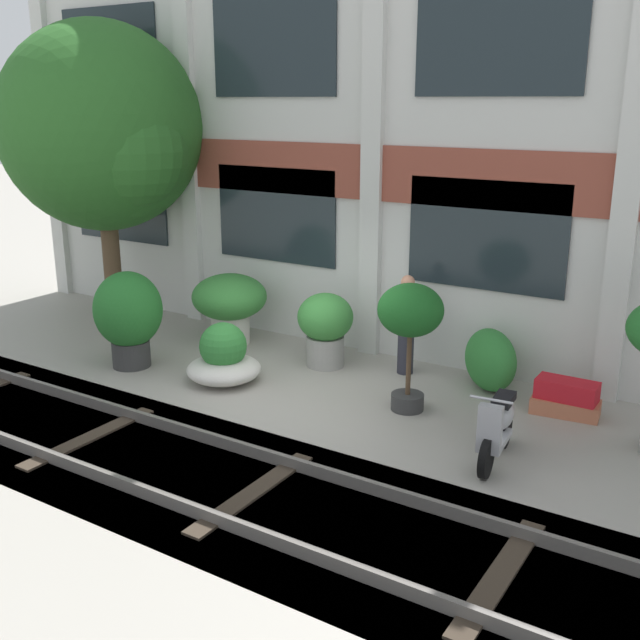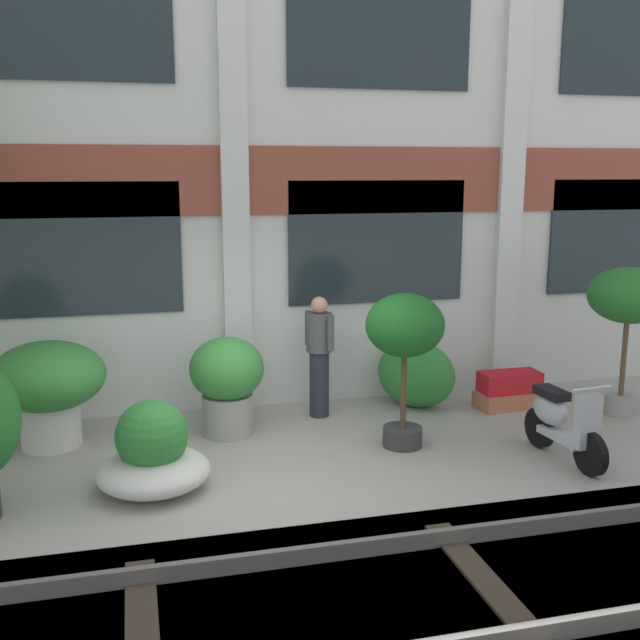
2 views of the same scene
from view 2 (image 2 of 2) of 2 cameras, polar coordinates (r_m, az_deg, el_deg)
name	(u,v)px [view 2 (image 2 of 2)]	position (r m, az deg, el deg)	size (l,w,h in m)	color
ground_plane	(274,482)	(8.12, -3.50, -12.20)	(80.00, 80.00, 0.00)	#9E998E
apartment_facade	(230,111)	(10.30, -6.88, 15.56)	(16.25, 0.64, 8.05)	silver
rail_tracks	(335,626)	(6.10, 1.14, -22.29)	(23.89, 2.80, 0.43)	#4C473F
potted_plant_wide_bowl	(153,456)	(7.98, -12.63, -10.08)	(1.17, 1.17, 0.95)	beige
potted_plant_ribbed_drum	(227,379)	(9.32, -7.10, -4.51)	(0.92, 0.92, 1.23)	gray
potted_plant_terracotta_small	(405,334)	(8.74, 6.48, -1.08)	(0.92, 0.92, 1.85)	#333333
potted_plant_low_pan	(628,302)	(10.60, 22.45, 1.31)	(1.06, 1.06, 2.00)	gray
potted_plant_glazed_jar	(48,383)	(9.40, -20.02, -4.55)	(1.34, 1.34, 1.27)	beige
potted_plant_square_trough	(509,391)	(10.73, 14.22, -5.23)	(0.97, 0.53, 0.51)	#B76647
scooter_second_parked	(561,422)	(8.99, 17.90, -7.38)	(0.50, 1.38, 0.98)	black
resident_by_doorway	(319,353)	(9.89, -0.06, -2.51)	(0.34, 0.48, 1.62)	#282833
topiary_hedge	(416,374)	(10.46, 7.31, -4.09)	(1.14, 0.70, 0.94)	#2D7A33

